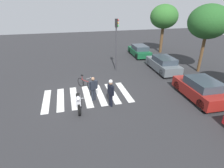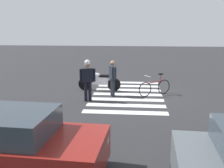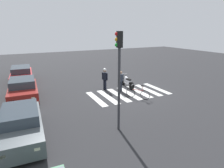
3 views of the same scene
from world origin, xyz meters
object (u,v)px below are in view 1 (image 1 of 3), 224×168
Objects in this scene: police_motorcycle at (78,102)px; officer_by_motorcycle at (111,91)px; car_grey_coupe at (163,64)px; traffic_light_pole at (116,37)px; car_green_compact at (139,51)px; car_maroon_wagon at (200,89)px; officer_on_foot at (93,87)px; leaning_bicycle at (85,84)px.

officer_by_motorcycle is (0.23, 1.96, 0.57)m from police_motorcycle.
traffic_light_pole reaches higher than car_grey_coupe.
officer_by_motorcycle is at bearing 83.26° from police_motorcycle.
car_green_compact is (-10.30, 6.17, -0.40)m from officer_by_motorcycle.
officer_on_foot is at bearing -102.82° from car_maroon_wagon.
traffic_light_pole is at bearing 133.95° from leaning_bicycle.
police_motorcycle is 1.29× the size of officer_on_foot.
car_maroon_wagon reaches higher than police_motorcycle.
leaning_bicycle is at bearing -46.05° from traffic_light_pole.
car_grey_coupe is 1.06× the size of car_maroon_wagon.
officer_by_motorcycle is 6.74m from traffic_light_pole.
police_motorcycle is at bearing -34.51° from traffic_light_pole.
leaning_bicycle is 0.37× the size of car_green_compact.
police_motorcycle is at bearing -60.64° from car_grey_coupe.
police_motorcycle is 1.42× the size of leaning_bicycle.
car_grey_coupe is (5.43, 0.11, 0.04)m from car_green_compact.
officer_by_motorcycle reaches higher than leaning_bicycle.
traffic_light_pole is at bearing 149.81° from officer_on_foot.
traffic_light_pole is (4.22, -4.11, 2.47)m from car_green_compact.
car_maroon_wagon reaches higher than leaning_bicycle.
leaning_bicycle is 0.83× the size of officer_by_motorcycle.
officer_on_foot is 0.41× the size of car_green_compact.
car_maroon_wagon is at bearing 30.44° from traffic_light_pole.
officer_by_motorcycle is 12.01m from car_green_compact.
car_green_compact is 1.00× the size of car_maroon_wagon.
officer_by_motorcycle reaches higher than officer_on_foot.
car_maroon_wagon is (1.57, 6.88, -0.23)m from officer_on_foot.
traffic_light_pole reaches higher than car_maroon_wagon.
car_maroon_wagon reaches higher than car_green_compact.
officer_on_foot reaches higher than car_green_compact.
officer_on_foot is 0.41× the size of car_maroon_wagon.
traffic_light_pole is at bearing 161.31° from officer_by_motorcycle.
officer_on_foot is 7.06m from car_maroon_wagon.
traffic_light_pole is (-5.10, 2.97, 2.17)m from officer_on_foot.
police_motorcycle reaches higher than leaning_bicycle.
police_motorcycle is at bearing -38.94° from car_green_compact.
police_motorcycle is 7.98m from car_maroon_wagon.
car_green_compact is 0.93× the size of car_grey_coupe.
police_motorcycle is 0.52× the size of car_maroon_wagon.
officer_on_foot is at bearing 125.33° from police_motorcycle.
car_green_compact is 5.43m from car_grey_coupe.
car_green_compact is at bearing 134.95° from leaning_bicycle.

